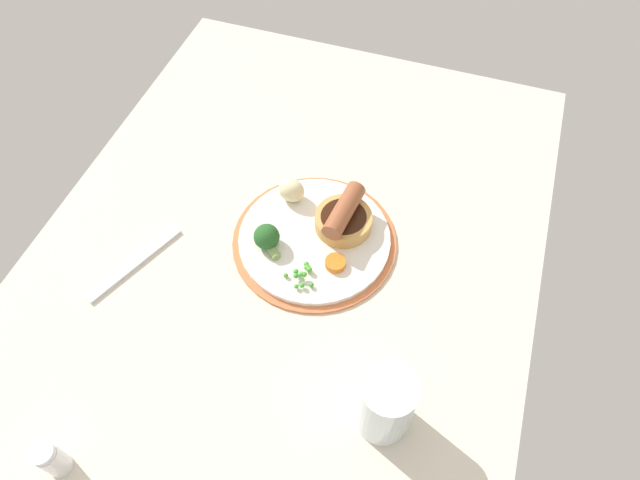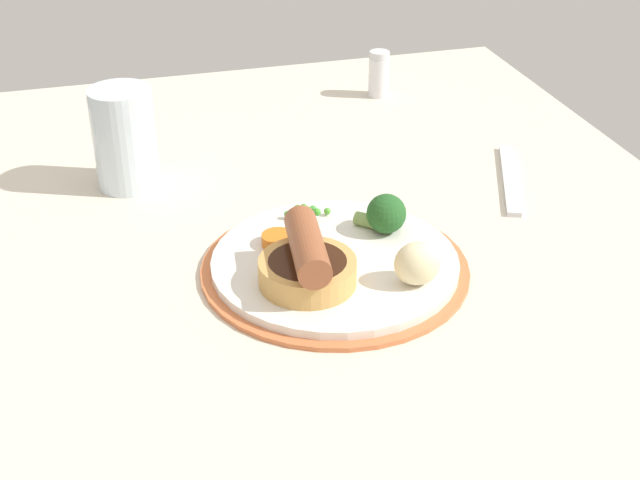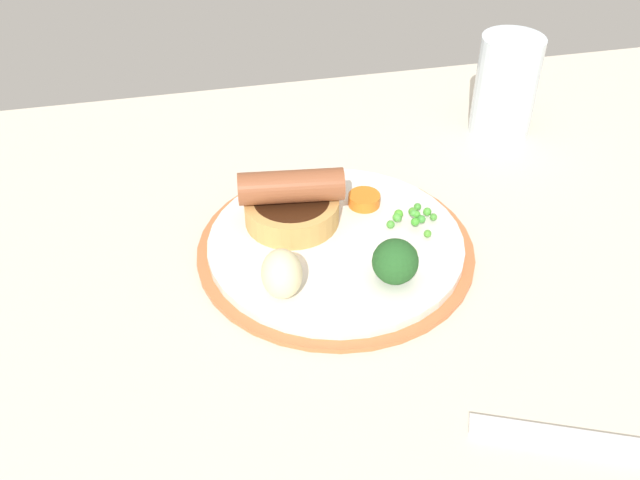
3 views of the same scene
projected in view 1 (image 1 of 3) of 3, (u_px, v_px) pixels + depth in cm
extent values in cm
cube|color=beige|center=(282.00, 264.00, 92.84)|extent=(110.00, 80.00, 3.00)
cylinder|color=#CC6B3D|center=(314.00, 241.00, 93.33)|extent=(26.86, 26.86, 0.50)
cylinder|color=silver|center=(314.00, 239.00, 92.96)|extent=(24.71, 24.71, 1.40)
cylinder|color=tan|center=(343.00, 221.00, 92.58)|extent=(9.32, 9.32, 2.55)
cylinder|color=#33190C|center=(344.00, 217.00, 91.66)|extent=(7.46, 7.46, 0.30)
cylinder|color=brown|center=(344.00, 210.00, 90.23)|extent=(10.44, 4.35, 3.17)
sphere|color=green|center=(307.00, 267.00, 88.05)|extent=(0.86, 0.86, 0.86)
sphere|color=green|center=(296.00, 276.00, 86.87)|extent=(0.80, 0.80, 0.80)
sphere|color=#499535|center=(296.00, 286.00, 86.31)|extent=(0.74, 0.74, 0.74)
sphere|color=green|center=(302.00, 274.00, 86.85)|extent=(0.71, 0.71, 0.71)
sphere|color=#4E9C3D|center=(306.00, 268.00, 88.04)|extent=(0.72, 0.72, 0.72)
sphere|color=green|center=(309.00, 269.00, 87.76)|extent=(0.91, 0.91, 0.91)
sphere|color=#429232|center=(311.00, 285.00, 86.52)|extent=(0.77, 0.77, 0.77)
sphere|color=green|center=(296.00, 272.00, 87.33)|extent=(0.83, 0.83, 0.83)
sphere|color=green|center=(300.00, 275.00, 86.77)|extent=(0.72, 0.72, 0.72)
sphere|color=#4A982F|center=(304.00, 275.00, 86.83)|extent=(0.85, 0.85, 0.85)
sphere|color=#509C31|center=(286.00, 275.00, 87.56)|extent=(0.76, 0.76, 0.76)
sphere|color=green|center=(302.00, 285.00, 86.26)|extent=(0.85, 0.85, 0.85)
sphere|color=#4C9E38|center=(306.00, 264.00, 88.87)|extent=(0.82, 0.82, 0.82)
sphere|color=#235623|center=(267.00, 237.00, 89.83)|extent=(4.16, 4.16, 4.16)
cylinder|color=#7A9E56|center=(274.00, 252.00, 89.76)|extent=(2.57, 2.61, 1.46)
ellipsoid|color=beige|center=(291.00, 190.00, 95.13)|extent=(4.04, 4.80, 4.36)
cylinder|color=orange|center=(335.00, 263.00, 88.77)|extent=(3.30, 3.30, 1.19)
cube|color=silver|center=(135.00, 263.00, 90.73)|extent=(17.22, 8.43, 0.60)
cylinder|color=silver|center=(386.00, 404.00, 71.98)|extent=(7.25, 7.25, 11.91)
cylinder|color=silver|center=(53.00, 460.00, 71.08)|extent=(3.00, 3.00, 5.66)
cylinder|color=silver|center=(43.00, 453.00, 68.35)|extent=(2.85, 2.85, 1.00)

